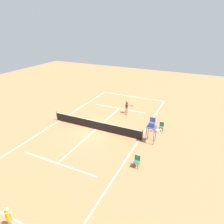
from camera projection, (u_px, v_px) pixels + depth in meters
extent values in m
plane|color=#D37A4C|center=(96.00, 129.00, 20.63)|extent=(60.00, 60.00, 0.00)
cube|color=white|center=(132.00, 97.00, 29.70)|extent=(9.30, 0.10, 0.01)
cube|color=white|center=(2.00, 213.00, 11.57)|extent=(9.30, 0.10, 0.01)
cube|color=white|center=(139.00, 140.00, 18.82)|extent=(0.10, 21.96, 0.01)
cube|color=white|center=(60.00, 121.00, 22.44)|extent=(0.10, 21.96, 0.01)
cube|color=white|center=(119.00, 108.00, 25.62)|extent=(6.98, 0.10, 0.01)
cube|color=white|center=(58.00, 163.00, 15.65)|extent=(6.98, 0.10, 0.01)
cube|color=white|center=(96.00, 129.00, 20.63)|extent=(0.10, 12.08, 0.01)
cylinder|color=#4C4C51|center=(143.00, 135.00, 18.49)|extent=(0.10, 0.10, 1.07)
cylinder|color=#4C4C51|center=(57.00, 116.00, 22.34)|extent=(0.10, 0.10, 1.07)
cube|color=black|center=(96.00, 125.00, 20.45)|extent=(9.90, 0.03, 0.91)
cube|color=white|center=(96.00, 121.00, 20.25)|extent=(9.90, 0.04, 0.06)
cylinder|color=#9E704C|center=(127.00, 110.00, 24.18)|extent=(0.12, 0.12, 0.75)
cylinder|color=#9E704C|center=(126.00, 111.00, 24.06)|extent=(0.12, 0.12, 0.75)
cylinder|color=black|center=(127.00, 105.00, 23.85)|extent=(0.28, 0.28, 0.59)
sphere|color=#9E704C|center=(127.00, 102.00, 23.66)|extent=(0.21, 0.21, 0.21)
cylinder|color=#9E704C|center=(128.00, 105.00, 23.95)|extent=(0.09, 0.09, 0.52)
cylinder|color=#9E704C|center=(127.00, 104.00, 23.46)|extent=(0.52, 0.27, 0.09)
cylinder|color=black|center=(130.00, 105.00, 23.20)|extent=(0.26, 0.13, 0.04)
ellipsoid|color=red|center=(132.00, 106.00, 23.01)|extent=(0.40, 0.38, 0.04)
sphere|color=#CCE033|center=(118.00, 120.00, 22.52)|extent=(0.07, 0.07, 0.07)
cylinder|color=#38518C|center=(154.00, 137.00, 17.71)|extent=(0.07, 0.07, 1.55)
cylinder|color=#38518C|center=(146.00, 136.00, 17.98)|extent=(0.07, 0.07, 1.55)
cylinder|color=#38518C|center=(156.00, 134.00, 18.29)|extent=(0.07, 0.07, 1.55)
cylinder|color=#38518C|center=(148.00, 132.00, 18.56)|extent=(0.07, 0.07, 1.55)
cube|color=#38518C|center=(152.00, 127.00, 17.81)|extent=(0.80, 0.80, 0.06)
cube|color=#38518C|center=(152.00, 124.00, 17.71)|extent=(0.50, 0.44, 0.40)
cube|color=#38518C|center=(153.00, 120.00, 17.74)|extent=(0.50, 0.06, 0.50)
cylinder|color=beige|center=(10.00, 224.00, 10.56)|extent=(0.12, 0.12, 0.73)
cylinder|color=yellow|center=(9.00, 216.00, 10.28)|extent=(0.28, 0.28, 0.57)
sphere|color=beige|center=(7.00, 209.00, 10.10)|extent=(0.21, 0.21, 0.21)
cylinder|color=beige|center=(5.00, 214.00, 10.30)|extent=(0.09, 0.09, 0.50)
cylinder|color=beige|center=(12.00, 216.00, 10.23)|extent=(0.09, 0.09, 0.50)
cylinder|color=#262626|center=(138.00, 167.00, 14.94)|extent=(0.04, 0.04, 0.45)
cylinder|color=#262626|center=(133.00, 165.00, 15.08)|extent=(0.04, 0.04, 0.45)
cylinder|color=#262626|center=(139.00, 164.00, 15.23)|extent=(0.04, 0.04, 0.45)
cylinder|color=#262626|center=(135.00, 163.00, 15.37)|extent=(0.04, 0.04, 0.45)
cube|color=#2D6B4C|center=(136.00, 162.00, 15.05)|extent=(0.44, 0.44, 0.06)
cube|color=#2D6B4C|center=(138.00, 158.00, 15.13)|extent=(0.44, 0.04, 0.44)
cylinder|color=#262626|center=(162.00, 131.00, 19.93)|extent=(0.04, 0.04, 0.45)
cylinder|color=#262626|center=(159.00, 130.00, 20.06)|extent=(0.04, 0.04, 0.45)
cylinder|color=#262626|center=(163.00, 129.00, 20.22)|extent=(0.04, 0.04, 0.45)
cylinder|color=#262626|center=(159.00, 128.00, 20.35)|extent=(0.04, 0.04, 0.45)
cube|color=#2D6B4C|center=(161.00, 127.00, 20.03)|extent=(0.44, 0.44, 0.06)
cube|color=#2D6B4C|center=(162.00, 124.00, 20.11)|extent=(0.44, 0.04, 0.44)
cube|color=white|center=(155.00, 131.00, 20.07)|extent=(0.76, 0.32, 0.30)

